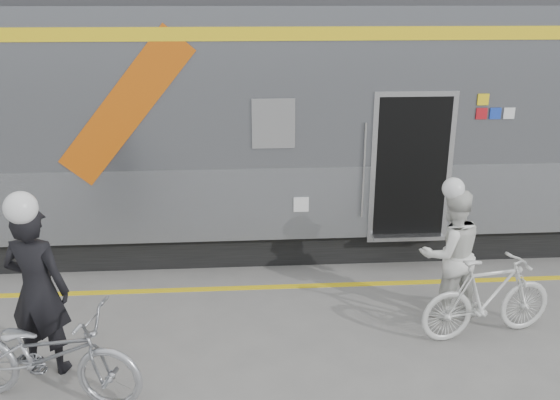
{
  "coord_description": "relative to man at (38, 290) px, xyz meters",
  "views": [
    {
      "loc": [
        -1.23,
        -5.4,
        3.91
      ],
      "look_at": [
        -0.74,
        1.6,
        1.5
      ],
      "focal_mm": 38.0,
      "sensor_mm": 36.0,
      "label": 1
    }
  ],
  "objects": [
    {
      "name": "ground",
      "position": [
        3.41,
        -0.4,
        -0.96
      ],
      "size": [
        90.0,
        90.0,
        0.0
      ],
      "primitive_type": "plane",
      "color": "slate",
      "rests_on": "ground"
    },
    {
      "name": "train",
      "position": [
        2.46,
        3.8,
        1.09
      ],
      "size": [
        24.0,
        3.17,
        4.1
      ],
      "color": "black",
      "rests_on": "ground"
    },
    {
      "name": "safety_strip",
      "position": [
        3.41,
        1.75,
        -0.96
      ],
      "size": [
        24.0,
        0.12,
        0.01
      ],
      "primitive_type": "cube",
      "color": "yellow",
      "rests_on": "ground"
    },
    {
      "name": "man",
      "position": [
        0.0,
        0.0,
        0.0
      ],
      "size": [
        0.79,
        0.61,
        1.92
      ],
      "primitive_type": "imported",
      "rotation": [
        0.0,
        0.0,
        2.9
      ],
      "color": "black",
      "rests_on": "ground"
    },
    {
      "name": "bicycle_left",
      "position": [
        0.2,
        -0.55,
        -0.43
      ],
      "size": [
        2.12,
        1.15,
        1.06
      ],
      "primitive_type": "imported",
      "rotation": [
        0.0,
        0.0,
        1.33
      ],
      "color": "#AAACB2",
      "rests_on": "ground"
    },
    {
      "name": "woman",
      "position": [
        4.79,
        0.87,
        -0.11
      ],
      "size": [
        0.93,
        0.78,
        1.7
      ],
      "primitive_type": "imported",
      "rotation": [
        0.0,
        0.0,
        3.32
      ],
      "color": "white",
      "rests_on": "ground"
    },
    {
      "name": "bicycle_right",
      "position": [
        5.09,
        0.32,
        -0.45
      ],
      "size": [
        1.77,
        0.78,
        1.03
      ],
      "primitive_type": "imported",
      "rotation": [
        0.0,
        0.0,
        1.75
      ],
      "color": "silver",
      "rests_on": "ground"
    },
    {
      "name": "helmet_man",
      "position": [
        0.0,
        0.0,
        1.13
      ],
      "size": [
        0.33,
        0.33,
        0.33
      ],
      "primitive_type": "sphere",
      "color": "white",
      "rests_on": "man"
    },
    {
      "name": "helmet_woman",
      "position": [
        4.79,
        0.87,
        0.87
      ],
      "size": [
        0.27,
        0.27,
        0.27
      ],
      "primitive_type": "sphere",
      "color": "white",
      "rests_on": "woman"
    }
  ]
}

